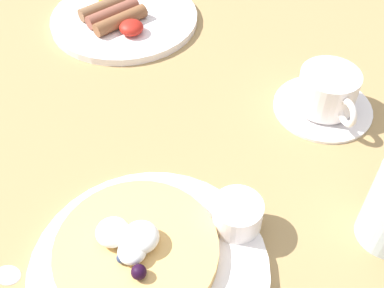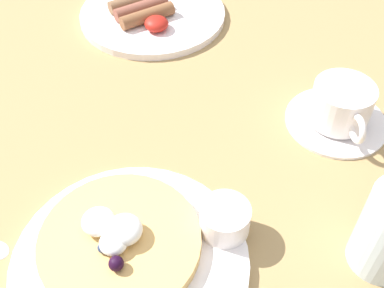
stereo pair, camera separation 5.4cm
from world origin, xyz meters
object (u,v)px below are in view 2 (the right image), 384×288
(breakfast_plate, at_px, (153,14))
(coffee_cup, at_px, (342,104))
(pancake_plate, at_px, (131,262))
(coffee_saucer, at_px, (336,120))
(syrup_ramekin, at_px, (225,219))

(breakfast_plate, height_order, coffee_cup, coffee_cup)
(pancake_plate, height_order, coffee_saucer, pancake_plate)
(coffee_saucer, distance_m, coffee_cup, 0.03)
(syrup_ramekin, distance_m, coffee_cup, 0.23)
(breakfast_plate, height_order, coffee_saucer, breakfast_plate)
(syrup_ramekin, bearing_deg, pancake_plate, -132.17)
(pancake_plate, distance_m, coffee_saucer, 0.33)
(pancake_plate, relative_size, breakfast_plate, 1.01)
(pancake_plate, xyz_separation_m, breakfast_plate, (-0.21, 0.41, -0.00))
(pancake_plate, height_order, coffee_cup, coffee_cup)
(syrup_ramekin, bearing_deg, coffee_cup, 74.06)
(syrup_ramekin, height_order, coffee_saucer, syrup_ramekin)
(syrup_ramekin, relative_size, coffee_saucer, 0.40)
(coffee_cup, bearing_deg, breakfast_plate, 162.16)
(coffee_saucer, relative_size, coffee_cup, 1.39)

